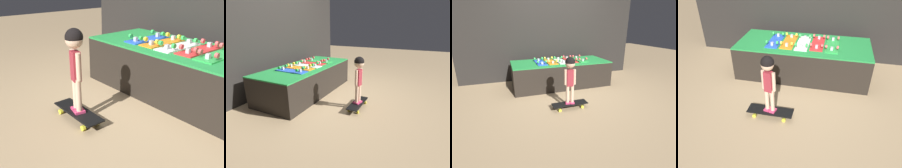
% 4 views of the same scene
% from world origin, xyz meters
% --- Properties ---
extents(ground_plane, '(16.00, 16.00, 0.00)m').
position_xyz_m(ground_plane, '(0.00, 0.00, 0.00)').
color(ground_plane, tan).
extents(back_wall, '(4.66, 0.10, 2.30)m').
position_xyz_m(back_wall, '(0.00, 1.33, 1.15)').
color(back_wall, black).
rests_on(back_wall, ground_plane).
extents(display_rack, '(2.21, 0.94, 0.58)m').
position_xyz_m(display_rack, '(0.00, 0.60, 0.29)').
color(display_rack, black).
rests_on(display_rack, ground_plane).
extents(skateboard_blue_on_rack, '(0.20, 0.60, 0.09)m').
position_xyz_m(skateboard_blue_on_rack, '(-0.48, 0.57, 0.59)').
color(skateboard_blue_on_rack, blue).
rests_on(skateboard_blue_on_rack, display_rack).
extents(skateboard_orange_on_rack, '(0.20, 0.60, 0.09)m').
position_xyz_m(skateboard_orange_on_rack, '(-0.24, 0.59, 0.59)').
color(skateboard_orange_on_rack, orange).
rests_on(skateboard_orange_on_rack, display_rack).
extents(skateboard_white_on_rack, '(0.20, 0.60, 0.09)m').
position_xyz_m(skateboard_white_on_rack, '(0.00, 0.57, 0.59)').
color(skateboard_white_on_rack, white).
rests_on(skateboard_white_on_rack, display_rack).
extents(skateboard_red_on_rack, '(0.20, 0.60, 0.09)m').
position_xyz_m(skateboard_red_on_rack, '(0.24, 0.61, 0.59)').
color(skateboard_red_on_rack, red).
rests_on(skateboard_red_on_rack, display_rack).
extents(skateboard_green_on_rack, '(0.20, 0.60, 0.09)m').
position_xyz_m(skateboard_green_on_rack, '(0.48, 0.59, 0.59)').
color(skateboard_green_on_rack, green).
rests_on(skateboard_green_on_rack, display_rack).
extents(skateboard_on_floor, '(0.62, 0.19, 0.09)m').
position_xyz_m(skateboard_on_floor, '(-0.23, -0.64, 0.07)').
color(skateboard_on_floor, black).
rests_on(skateboard_on_floor, ground_plane).
extents(child, '(0.19, 0.16, 0.81)m').
position_xyz_m(child, '(-0.23, -0.64, 0.66)').
color(child, '#E03D6B').
rests_on(child, skateboard_on_floor).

